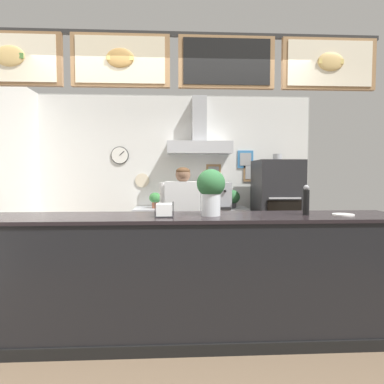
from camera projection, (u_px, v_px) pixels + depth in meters
name	position (u px, v px, depth m)	size (l,w,h in m)	color
ground_plane	(175.00, 321.00, 3.21)	(6.13, 6.13, 0.00)	brown
back_wall_assembly	(177.00, 171.00, 5.50)	(4.72, 2.83, 2.81)	#9E9E99
service_counter	(175.00, 277.00, 2.87)	(4.07, 0.66, 1.10)	black
back_prep_counter	(191.00, 235.00, 5.34)	(1.84, 0.63, 0.90)	#A3A5AD
pizza_oven	(277.00, 213.00, 5.18)	(0.69, 0.76, 1.78)	#232326
shop_worker	(183.00, 224.00, 4.07)	(0.59, 0.28, 1.55)	#232328
espresso_machine	(212.00, 195.00, 5.30)	(0.58, 0.53, 0.42)	#A3A5AD
potted_oregano	(155.00, 199.00, 5.27)	(0.19, 0.19, 0.25)	#9E563D
potted_thyme	(186.00, 199.00, 5.27)	(0.22, 0.22, 0.26)	#9E563D
potted_basil	(232.00, 198.00, 5.31)	(0.26, 0.26, 0.30)	#4C4C51
condiment_plate	(343.00, 215.00, 2.85)	(0.18, 0.18, 0.01)	white
pepper_grinder	(306.00, 200.00, 2.87)	(0.06, 0.06, 0.27)	black
napkin_holder	(164.00, 211.00, 2.77)	(0.16, 0.15, 0.13)	#262628
basil_vase	(211.00, 190.00, 2.82)	(0.25, 0.25, 0.41)	silver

